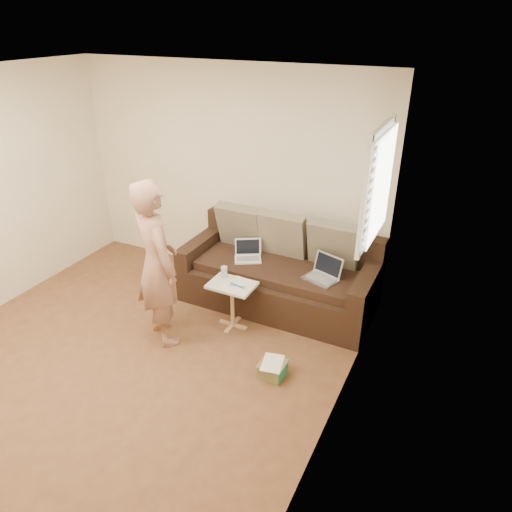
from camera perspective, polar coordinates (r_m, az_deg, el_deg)
name	(u,v)px	position (r m, az deg, el deg)	size (l,w,h in m)	color
floor	(117,372)	(4.78, -16.69, -13.45)	(4.50, 4.50, 0.00)	brown
ceiling	(65,85)	(3.71, -22.33, 18.79)	(4.50, 4.50, 0.00)	white
wall_back	(228,176)	(5.73, -3.51, 9.81)	(4.00, 4.00, 0.00)	beige
wall_right	(326,311)	(3.12, 8.59, -6.70)	(4.50, 4.50, 0.00)	beige
window_blinds	(378,185)	(4.28, 14.73, 8.37)	(0.12, 0.88, 1.08)	white
sofa	(278,272)	(5.32, 2.74, -1.93)	(2.20, 0.95, 0.85)	black
pillow_left	(240,226)	(5.57, -1.95, 3.67)	(0.55, 0.14, 0.55)	#695D4E
pillow_mid	(283,235)	(5.36, 3.28, 2.63)	(0.55, 0.14, 0.55)	#736F52
pillow_right	(333,244)	(5.18, 9.42, 1.40)	(0.55, 0.14, 0.55)	#695D4E
laptop_silver	(320,280)	(5.02, 7.83, -2.91)	(0.35, 0.25, 0.23)	#B7BABC
laptop_white	(248,260)	(5.37, -1.00, -0.50)	(0.30, 0.22, 0.22)	white
person	(157,264)	(4.66, -12.05, -0.94)	(0.63, 0.43, 1.74)	#9B6354
side_table	(232,305)	(5.03, -2.91, -6.03)	(0.48, 0.34, 0.53)	silver
drinking_glass	(224,272)	(4.99, -3.93, -1.96)	(0.07, 0.07, 0.12)	silver
scissors	(237,286)	(4.84, -2.34, -3.66)	(0.18, 0.10, 0.02)	silver
paper_on_table	(237,284)	(4.87, -2.32, -3.50)	(0.21, 0.30, 0.00)	white
striped_box	(272,369)	(4.50, 2.01, -13.68)	(0.24, 0.24, 0.15)	#BF5D1C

